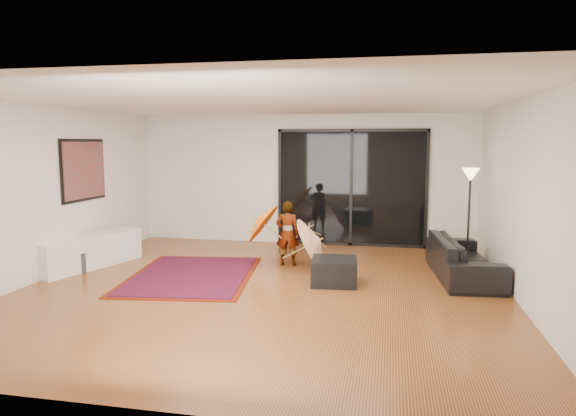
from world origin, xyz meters
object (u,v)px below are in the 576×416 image
(ottoman, at_px, (334,271))
(child, at_px, (287,233))
(media_console, at_px, (89,251))
(sofa, at_px, (463,258))

(ottoman, height_order, child, child)
(media_console, bearing_deg, child, 30.84)
(media_console, relative_size, child, 1.75)
(sofa, bearing_deg, child, 80.24)
(ottoman, bearing_deg, sofa, 21.56)
(sofa, height_order, ottoman, sofa)
(ottoman, distance_m, child, 1.43)
(sofa, relative_size, child, 1.91)
(ottoman, relative_size, child, 0.60)
(sofa, bearing_deg, ottoman, 106.58)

